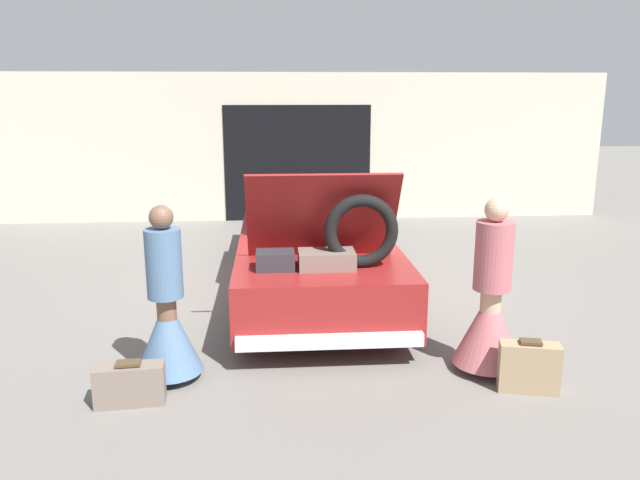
{
  "coord_description": "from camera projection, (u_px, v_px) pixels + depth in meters",
  "views": [
    {
      "loc": [
        -0.48,
        -7.73,
        2.44
      ],
      "look_at": [
        0.0,
        -1.39,
        0.93
      ],
      "focal_mm": 35.0,
      "sensor_mm": 36.0,
      "label": 1
    }
  ],
  "objects": [
    {
      "name": "suitcase_beside_right_person",
      "position": [
        529.0,
        367.0,
        5.18
      ],
      "size": [
        0.52,
        0.29,
        0.45
      ],
      "color": "#9E8460",
      "rests_on": "ground_plane"
    },
    {
      "name": "car",
      "position": [
        312.0,
        243.0,
        7.97
      ],
      "size": [
        1.81,
        5.15,
        1.7
      ],
      "color": "maroon",
      "rests_on": "ground_plane"
    },
    {
      "name": "garage_wall_back",
      "position": [
        297.0,
        148.0,
        11.97
      ],
      "size": [
        12.0,
        0.14,
        2.8
      ],
      "color": "beige",
      "rests_on": "ground_plane"
    },
    {
      "name": "ground_plane",
      "position": [
        312.0,
        285.0,
        8.1
      ],
      "size": [
        40.0,
        40.0,
        0.0
      ],
      "primitive_type": "plane",
      "color": "slate"
    },
    {
      "name": "person_left",
      "position": [
        167.0,
        319.0,
        5.33
      ],
      "size": [
        0.58,
        0.58,
        1.54
      ],
      "rotation": [
        0.0,
        0.0,
        -1.38
      ],
      "color": "brown",
      "rests_on": "ground_plane"
    },
    {
      "name": "person_right",
      "position": [
        490.0,
        312.0,
        5.49
      ],
      "size": [
        0.62,
        0.62,
        1.57
      ],
      "rotation": [
        0.0,
        0.0,
        1.75
      ],
      "color": "tan",
      "rests_on": "ground_plane"
    },
    {
      "name": "suitcase_beside_left_person",
      "position": [
        130.0,
        384.0,
        4.97
      ],
      "size": [
        0.57,
        0.25,
        0.36
      ],
      "color": "#75665B",
      "rests_on": "ground_plane"
    }
  ]
}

